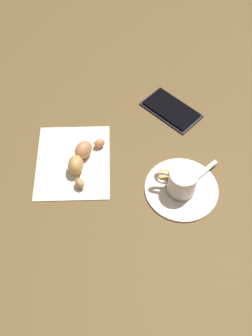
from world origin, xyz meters
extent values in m
plane|color=brown|center=(0.00, 0.00, 0.00)|extent=(1.80, 1.80, 0.00)
cylinder|color=silver|center=(-0.11, 0.02, 0.00)|extent=(0.15, 0.15, 0.01)
cylinder|color=silver|center=(-0.11, 0.02, 0.04)|extent=(0.06, 0.06, 0.06)
cylinder|color=black|center=(-0.11, 0.02, 0.04)|extent=(0.05, 0.05, 0.00)
torus|color=silver|center=(-0.07, 0.02, 0.04)|extent=(0.04, 0.01, 0.04)
cube|color=silver|center=(-0.14, -0.02, 0.01)|extent=(0.06, 0.09, 0.00)
ellipsoid|color=silver|center=(-0.10, 0.03, 0.01)|extent=(0.03, 0.03, 0.01)
cube|color=tan|center=(-0.08, -0.01, 0.01)|extent=(0.06, 0.04, 0.01)
cube|color=silver|center=(0.13, 0.01, 0.00)|extent=(0.20, 0.22, 0.00)
ellipsoid|color=#DA8356|center=(0.08, -0.05, 0.01)|extent=(0.03, 0.03, 0.02)
ellipsoid|color=tan|center=(0.11, -0.01, 0.02)|extent=(0.05, 0.05, 0.04)
ellipsoid|color=tan|center=(0.11, 0.03, 0.02)|extent=(0.04, 0.05, 0.04)
ellipsoid|color=tan|center=(0.09, 0.06, 0.01)|extent=(0.03, 0.03, 0.02)
cube|color=black|center=(-0.05, -0.19, 0.00)|extent=(0.15, 0.13, 0.01)
cube|color=black|center=(-0.05, -0.19, 0.01)|extent=(0.14, 0.12, 0.00)
camera|label=1|loc=(-0.10, 0.45, 0.70)|focal=42.52mm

